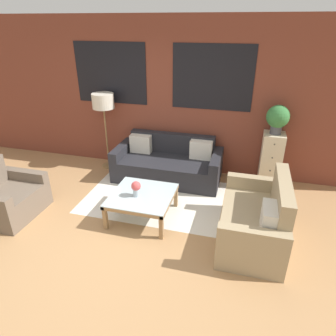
% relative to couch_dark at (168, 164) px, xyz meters
% --- Properties ---
extents(ground_plane, '(16.00, 16.00, 0.00)m').
position_rel_couch_dark_xyz_m(ground_plane, '(-0.28, -1.95, -0.28)').
color(ground_plane, '#AD7F51').
extents(wall_back_brick, '(8.40, 0.09, 2.80)m').
position_rel_couch_dark_xyz_m(wall_back_brick, '(-0.28, 0.49, 1.13)').
color(wall_back_brick, brown).
rests_on(wall_back_brick, ground_plane).
extents(rug, '(2.27, 1.61, 0.00)m').
position_rel_couch_dark_xyz_m(rug, '(-0.04, -0.74, -0.28)').
color(rug, silver).
rests_on(rug, ground_plane).
extents(couch_dark, '(1.94, 0.88, 0.78)m').
position_rel_couch_dark_xyz_m(couch_dark, '(0.00, 0.00, 0.00)').
color(couch_dark, '#232328').
rests_on(couch_dark, ground_plane).
extents(settee_vintage, '(0.80, 1.43, 0.92)m').
position_rel_couch_dark_xyz_m(settee_vintage, '(1.59, -1.43, 0.03)').
color(settee_vintage, tan).
rests_on(settee_vintage, ground_plane).
extents(armchair_corner, '(0.80, 0.92, 0.84)m').
position_rel_couch_dark_xyz_m(armchair_corner, '(-2.04, -1.78, -0.00)').
color(armchair_corner, '#6B5B4C').
rests_on(armchair_corner, ground_plane).
extents(coffee_table, '(0.90, 0.90, 0.39)m').
position_rel_couch_dark_xyz_m(coffee_table, '(-0.04, -1.33, 0.06)').
color(coffee_table, silver).
rests_on(coffee_table, ground_plane).
extents(floor_lamp, '(0.41, 0.41, 1.48)m').
position_rel_couch_dark_xyz_m(floor_lamp, '(-1.30, 0.18, 1.00)').
color(floor_lamp, olive).
rests_on(floor_lamp, ground_plane).
extents(drawer_cabinet, '(0.36, 0.39, 0.97)m').
position_rel_couch_dark_xyz_m(drawer_cabinet, '(1.81, 0.22, 0.21)').
color(drawer_cabinet, beige).
rests_on(drawer_cabinet, ground_plane).
extents(potted_plant, '(0.38, 0.38, 0.49)m').
position_rel_couch_dark_xyz_m(potted_plant, '(1.81, 0.22, 0.97)').
color(potted_plant, '#47474C').
rests_on(potted_plant, drawer_cabinet).
extents(flower_vase, '(0.14, 0.14, 0.23)m').
position_rel_couch_dark_xyz_m(flower_vase, '(-0.10, -1.39, 0.25)').
color(flower_vase, '#ADBCC6').
rests_on(flower_vase, coffee_table).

